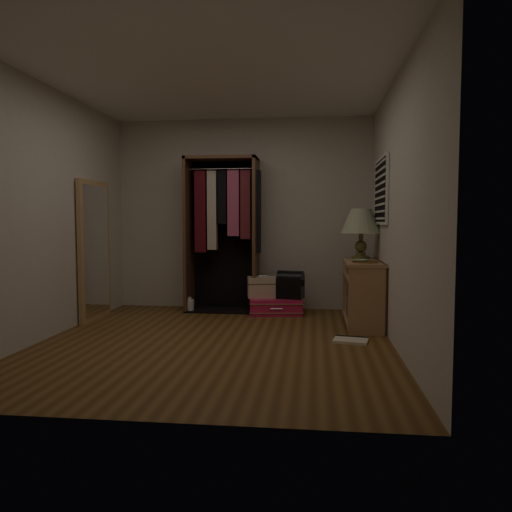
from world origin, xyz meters
name	(u,v)px	position (x,y,z in m)	size (l,w,h in m)	color
ground	(215,342)	(0.00, 0.00, 0.00)	(4.00, 4.00, 0.00)	brown
room_walls	(223,192)	(0.08, 0.04, 1.50)	(3.52, 4.02, 2.60)	beige
console_bookshelf	(362,291)	(1.54, 1.03, 0.40)	(0.42, 1.12, 0.75)	#AD7B53
open_wardrobe	(225,221)	(-0.21, 1.77, 1.21)	(1.00, 0.50, 2.05)	brown
floor_mirror	(95,250)	(-1.70, 1.00, 0.85)	(0.06, 0.80, 1.70)	tan
pink_suitcase	(276,306)	(0.48, 1.60, 0.10)	(0.74, 0.58, 0.21)	#D21950
train_case	(263,287)	(0.31, 1.62, 0.35)	(0.44, 0.34, 0.29)	#C3B195
black_bag	(290,284)	(0.68, 1.58, 0.39)	(0.37, 0.28, 0.36)	black
table_lamp	(361,222)	(1.54, 1.33, 1.19)	(0.61, 0.61, 0.61)	#505529
brass_tray	(365,262)	(1.54, 0.77, 0.76)	(0.33, 0.33, 0.02)	olive
ceramic_bowl	(361,261)	(1.49, 0.74, 0.77)	(0.15, 0.15, 0.04)	#9CBCA1
white_jug	(190,305)	(-0.67, 1.60, 0.08)	(0.13, 0.13, 0.20)	white
floor_book	(351,340)	(1.35, 0.19, 0.01)	(0.38, 0.33, 0.03)	#F1E6CA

